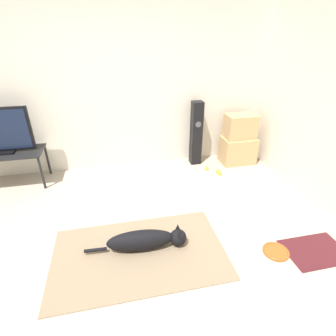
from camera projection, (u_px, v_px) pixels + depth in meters
ground_plane at (123, 252)px, 2.79m from camera, size 12.00×12.00×0.00m
wall_back at (108, 90)px, 4.01m from camera, size 8.00×0.06×2.55m
area_rug at (139, 253)px, 2.77m from camera, size 1.80×1.08×0.01m
dog at (147, 240)px, 2.78m from camera, size 1.09×0.23×0.24m
frisbee at (276, 251)px, 2.78m from camera, size 0.27×0.27×0.03m
cardboard_box_lower at (238, 150)px, 4.59m from camera, size 0.57×0.39×0.46m
cardboard_box_upper at (240, 126)px, 4.41m from camera, size 0.50×0.34×0.40m
floor_speaker at (196, 134)px, 4.42m from camera, size 0.17×0.18×1.09m
tv_stand at (5, 157)px, 3.80m from camera, size 1.07×0.52×0.53m
tennis_ball_by_boxes at (207, 168)px, 4.41m from camera, size 0.07×0.07×0.07m
tennis_ball_near_speaker at (218, 171)px, 4.32m from camera, size 0.07×0.07×0.07m
tennis_ball_loose_on_carpet at (220, 173)px, 4.26m from camera, size 0.07×0.07×0.07m
door_mat at (315, 251)px, 2.80m from camera, size 0.66×0.46×0.01m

